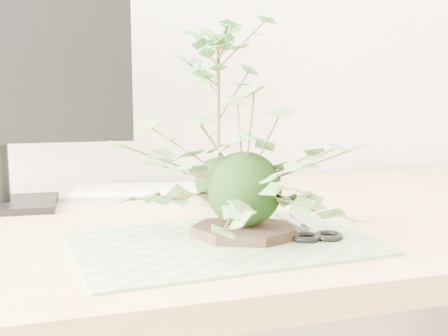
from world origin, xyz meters
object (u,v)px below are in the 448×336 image
at_px(ivy_kokedama, 244,154).
at_px(desk, 217,270).
at_px(maple_kokedama, 218,64).
at_px(keyboard, 172,191).

bearing_deg(ivy_kokedama, desk, 91.40).
bearing_deg(desk, maple_kokedama, 71.04).
distance_m(maple_kokedama, keyboard, 0.28).
xyz_separation_m(desk, maple_kokedama, (0.04, 0.11, 0.34)).
bearing_deg(keyboard, maple_kokedama, -46.33).
relative_size(ivy_kokedama, maple_kokedama, 0.99).
relative_size(desk, ivy_kokedama, 4.47).
xyz_separation_m(desk, keyboard, (-0.03, 0.21, 0.10)).
height_order(desk, ivy_kokedama, ivy_kokedama).
xyz_separation_m(maple_kokedama, keyboard, (-0.06, 0.11, -0.25)).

